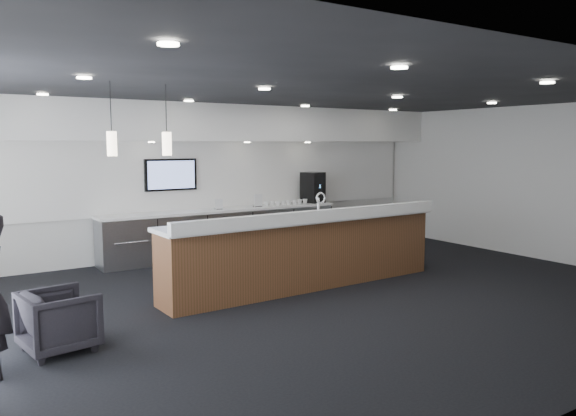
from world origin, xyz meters
TOP-DOWN VIEW (x-y plane):
  - ground at (0.00, 0.00)m, footprint 10.00×10.00m
  - ceiling at (0.00, 0.00)m, footprint 10.00×8.00m
  - back_wall at (0.00, 4.00)m, footprint 10.00×0.02m
  - right_wall at (5.00, 0.00)m, footprint 0.02×8.00m
  - soffit_bulkhead at (0.00, 3.55)m, footprint 10.00×0.90m
  - alcove_panel at (0.00, 3.97)m, footprint 9.80×0.06m
  - back_credenza at (-0.00, 3.64)m, footprint 5.06×0.66m
  - wall_tv at (-1.00, 3.91)m, footprint 1.05×0.08m
  - pendant_left at (-2.40, 0.80)m, footprint 0.12×0.12m
  - pendant_right at (-3.10, 0.80)m, footprint 0.12×0.12m
  - ceiling_can_lights at (0.00, 0.00)m, footprint 7.00×5.00m
  - service_counter at (-0.08, 0.63)m, footprint 4.86×0.94m
  - coffee_machine at (2.20, 3.62)m, footprint 0.47×0.55m
  - info_sign_left at (-0.14, 3.57)m, footprint 0.15×0.03m
  - info_sign_right at (0.76, 3.56)m, footprint 0.20×0.04m
  - armchair at (-3.91, -0.15)m, footprint 0.84×0.82m
  - cup_0 at (1.90, 3.50)m, footprint 0.11×0.11m
  - cup_1 at (1.76, 3.50)m, footprint 0.15×0.15m
  - cup_2 at (1.62, 3.50)m, footprint 0.13×0.13m
  - cup_3 at (1.48, 3.50)m, footprint 0.14×0.14m
  - cup_4 at (1.34, 3.50)m, footprint 0.15×0.15m
  - cup_5 at (1.20, 3.50)m, footprint 0.12×0.12m
  - cup_6 at (1.06, 3.50)m, footprint 0.15×0.15m
  - cup_7 at (0.92, 3.50)m, footprint 0.13×0.13m

SIDE VIEW (x-z plane):
  - ground at x=0.00m, z-range 0.00..0.00m
  - armchair at x=-3.91m, z-range 0.00..0.67m
  - back_credenza at x=0.00m, z-range 0.00..0.95m
  - service_counter at x=-0.08m, z-range -0.17..1.32m
  - cup_0 at x=1.90m, z-range 0.95..1.05m
  - cup_1 at x=1.76m, z-range 0.95..1.05m
  - cup_2 at x=1.62m, z-range 0.95..1.05m
  - cup_3 at x=1.48m, z-range 0.95..1.05m
  - cup_4 at x=1.34m, z-range 0.95..1.05m
  - cup_5 at x=1.20m, z-range 0.95..1.05m
  - cup_6 at x=1.06m, z-range 0.95..1.05m
  - cup_7 at x=0.92m, z-range 0.95..1.05m
  - info_sign_left at x=-0.14m, z-range 0.95..1.16m
  - info_sign_right at x=0.76m, z-range 0.95..1.21m
  - coffee_machine at x=2.20m, z-range 0.95..1.62m
  - back_wall at x=0.00m, z-range 0.00..3.00m
  - right_wall at x=5.00m, z-range 0.00..3.00m
  - alcove_panel at x=0.00m, z-range 0.90..2.30m
  - wall_tv at x=-1.00m, z-range 1.34..1.96m
  - pendant_left at x=-2.40m, z-range 2.10..2.40m
  - pendant_right at x=-3.10m, z-range 2.10..2.40m
  - soffit_bulkhead at x=0.00m, z-range 2.30..3.00m
  - ceiling_can_lights at x=0.00m, z-range 2.96..2.98m
  - ceiling at x=0.00m, z-range 2.99..3.01m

